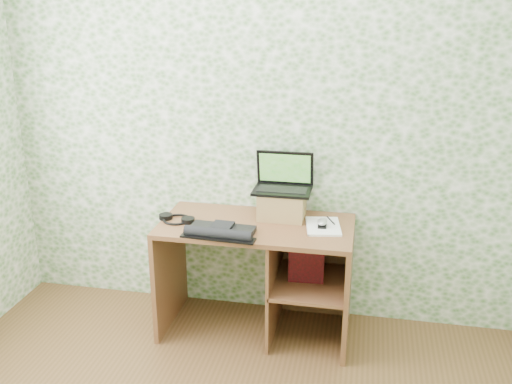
% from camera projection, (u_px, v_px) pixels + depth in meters
% --- Properties ---
extents(wall_back, '(3.50, 0.00, 3.50)m').
position_uv_depth(wall_back, '(266.00, 126.00, 3.64)').
color(wall_back, white).
rests_on(wall_back, ground).
extents(desk, '(1.20, 0.60, 0.75)m').
position_uv_depth(desk, '(269.00, 262.00, 3.64)').
color(desk, brown).
rests_on(desk, floor).
extents(riser, '(0.29, 0.24, 0.17)m').
position_uv_depth(riser, '(282.00, 205.00, 3.62)').
color(riser, olive).
rests_on(riser, desk).
extents(laptop, '(0.36, 0.25, 0.24)m').
position_uv_depth(laptop, '(283.00, 181.00, 3.61)').
color(laptop, black).
rests_on(laptop, riser).
extents(keyboard, '(0.45, 0.25, 0.06)m').
position_uv_depth(keyboard, '(220.00, 231.00, 3.37)').
color(keyboard, black).
rests_on(keyboard, desk).
extents(headphones, '(0.24, 0.21, 0.03)m').
position_uv_depth(headphones, '(177.00, 219.00, 3.58)').
color(headphones, black).
rests_on(headphones, desk).
extents(notepad, '(0.24, 0.32, 0.01)m').
position_uv_depth(notepad, '(323.00, 226.00, 3.48)').
color(notepad, white).
rests_on(notepad, desk).
extents(mouse, '(0.07, 0.10, 0.03)m').
position_uv_depth(mouse, '(322.00, 223.00, 3.46)').
color(mouse, silver).
rests_on(mouse, notepad).
extents(pen, '(0.06, 0.12, 0.01)m').
position_uv_depth(pen, '(331.00, 220.00, 3.55)').
color(pen, black).
rests_on(pen, notepad).
extents(red_box, '(0.22, 0.08, 0.26)m').
position_uv_depth(red_box, '(306.00, 262.00, 3.55)').
color(red_box, maroon).
rests_on(red_box, desk).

